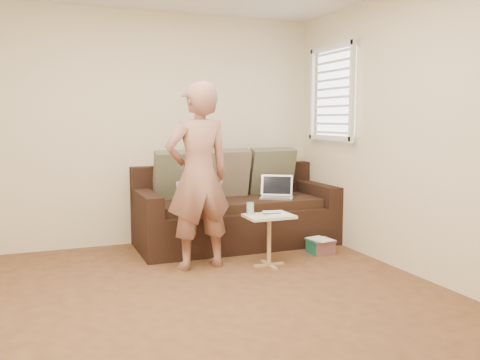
{
  "coord_description": "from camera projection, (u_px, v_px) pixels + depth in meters",
  "views": [
    {
      "loc": [
        -1.13,
        -3.52,
        1.41
      ],
      "look_at": [
        0.8,
        1.4,
        0.78
      ],
      "focal_mm": 38.35,
      "sensor_mm": 36.0,
      "label": 1
    }
  ],
  "objects": [
    {
      "name": "floor",
      "position": [
        209.0,
        308.0,
        3.83
      ],
      "size": [
        4.5,
        4.5,
        0.0
      ],
      "primitive_type": "plane",
      "color": "#51311E",
      "rests_on": "ground"
    },
    {
      "name": "wall_back",
      "position": [
        146.0,
        129.0,
        5.76
      ],
      "size": [
        4.0,
        0.0,
        4.0
      ],
      "primitive_type": "plane",
      "rotation": [
        1.57,
        0.0,
        0.0
      ],
      "color": "beige",
      "rests_on": "ground"
    },
    {
      "name": "wall_front",
      "position": [
        429.0,
        154.0,
        1.6
      ],
      "size": [
        4.0,
        0.0,
        4.0
      ],
      "primitive_type": "plane",
      "rotation": [
        -1.57,
        0.0,
        0.0
      ],
      "color": "beige",
      "rests_on": "ground"
    },
    {
      "name": "wall_right",
      "position": [
        429.0,
        132.0,
        4.41
      ],
      "size": [
        0.0,
        4.5,
        4.5
      ],
      "primitive_type": "plane",
      "rotation": [
        1.57,
        0.0,
        -1.57
      ],
      "color": "beige",
      "rests_on": "ground"
    },
    {
      "name": "window_blinds",
      "position": [
        332.0,
        93.0,
        5.73
      ],
      "size": [
        0.12,
        0.88,
        1.08
      ],
      "primitive_type": null,
      "color": "white",
      "rests_on": "wall_right"
    },
    {
      "name": "sofa",
      "position": [
        236.0,
        207.0,
        5.75
      ],
      "size": [
        2.2,
        0.95,
        0.85
      ],
      "primitive_type": null,
      "color": "black",
      "rests_on": "ground"
    },
    {
      "name": "pillow_left",
      "position": [
        179.0,
        175.0,
        5.68
      ],
      "size": [
        0.55,
        0.29,
        0.57
      ],
      "primitive_type": null,
      "rotation": [
        0.28,
        0.0,
        0.0
      ],
      "color": "#50533D",
      "rests_on": "sofa"
    },
    {
      "name": "pillow_mid",
      "position": [
        225.0,
        173.0,
        5.88
      ],
      "size": [
        0.55,
        0.27,
        0.57
      ],
      "primitive_type": null,
      "rotation": [
        0.24,
        0.0,
        0.0
      ],
      "color": "brown",
      "rests_on": "sofa"
    },
    {
      "name": "pillow_right",
      "position": [
        271.0,
        171.0,
        6.13
      ],
      "size": [
        0.55,
        0.28,
        0.57
      ],
      "primitive_type": null,
      "rotation": [
        0.26,
        0.0,
        0.0
      ],
      "color": "#50533D",
      "rests_on": "sofa"
    },
    {
      "name": "laptop_silver",
      "position": [
        277.0,
        198.0,
        5.78
      ],
      "size": [
        0.45,
        0.41,
        0.24
      ],
      "primitive_type": null,
      "rotation": [
        0.0,
        0.0,
        -0.55
      ],
      "color": "#B7BABC",
      "rests_on": "sofa"
    },
    {
      "name": "laptop_white",
      "position": [
        198.0,
        204.0,
        5.42
      ],
      "size": [
        0.42,
        0.39,
        0.25
      ],
      "primitive_type": null,
      "rotation": [
        0.0,
        0.0,
        0.58
      ],
      "color": "white",
      "rests_on": "sofa"
    },
    {
      "name": "person",
      "position": [
        198.0,
        176.0,
        4.79
      ],
      "size": [
        0.68,
        0.5,
        1.76
      ],
      "primitive_type": "imported",
      "rotation": [
        0.0,
        0.0,
        3.24
      ],
      "color": "#9C5A55",
      "rests_on": "ground"
    },
    {
      "name": "side_table",
      "position": [
        269.0,
        240.0,
        4.92
      ],
      "size": [
        0.45,
        0.32,
        0.5
      ],
      "primitive_type": null,
      "color": "silver",
      "rests_on": "ground"
    },
    {
      "name": "drinking_glass",
      "position": [
        250.0,
        209.0,
        4.88
      ],
      "size": [
        0.07,
        0.07,
        0.12
      ],
      "primitive_type": null,
      "color": "silver",
      "rests_on": "side_table"
    },
    {
      "name": "scissors",
      "position": [
        272.0,
        214.0,
        4.92
      ],
      "size": [
        0.2,
        0.14,
        0.02
      ],
      "primitive_type": null,
      "rotation": [
        0.0,
        0.0,
        -0.23
      ],
      "color": "silver",
      "rests_on": "side_table"
    },
    {
      "name": "paper_on_table",
      "position": [
        277.0,
        213.0,
        4.97
      ],
      "size": [
        0.25,
        0.33,
        0.0
      ],
      "primitive_type": null,
      "rotation": [
        0.0,
        0.0,
        -0.14
      ],
      "color": "white",
      "rests_on": "side_table"
    },
    {
      "name": "striped_box",
      "position": [
        320.0,
        246.0,
        5.4
      ],
      "size": [
        0.25,
        0.25,
        0.16
      ],
      "primitive_type": null,
      "color": "red",
      "rests_on": "ground"
    }
  ]
}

